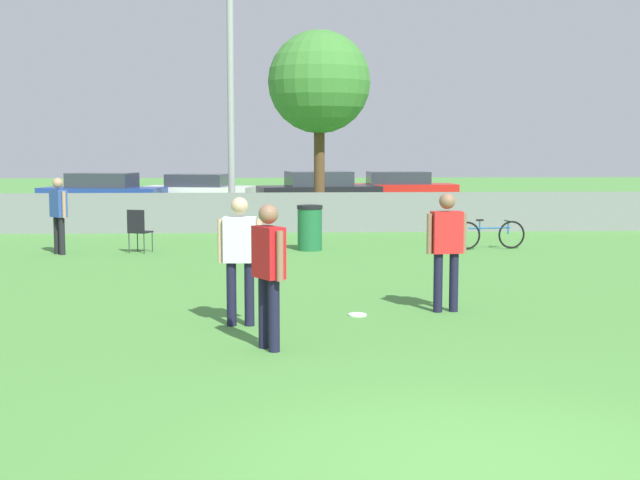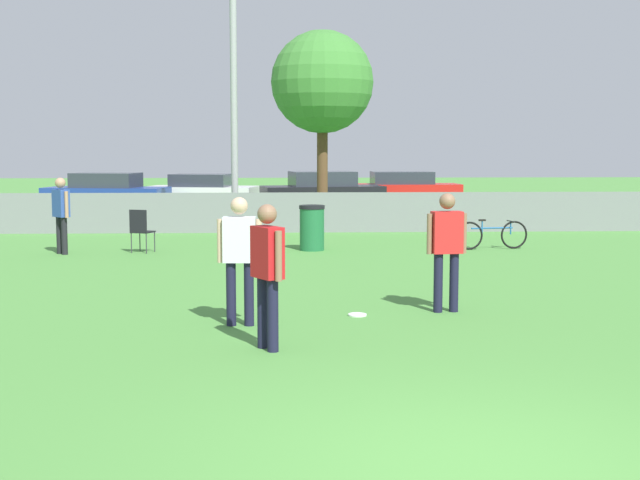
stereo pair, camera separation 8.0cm
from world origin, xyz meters
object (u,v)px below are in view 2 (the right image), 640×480
(light_pole, at_px, (234,74))
(parked_car_white, at_px, (202,191))
(player_defender_red, at_px, (447,243))
(player_thrower_red, at_px, (267,265))
(bicycle_sideline, at_px, (492,235))
(folding_chair_sideline, at_px, (141,228))
(parked_car_dark, at_px, (322,192))
(frisbee_disc, at_px, (357,315))
(spectator_in_blue, at_px, (61,210))
(player_receiver_white, at_px, (240,251))
(parked_car_blue, at_px, (106,193))
(tree_near_pole, at_px, (322,83))
(trash_bin, at_px, (312,228))
(parked_car_red, at_px, (402,189))

(light_pole, bearing_deg, parked_car_white, 101.99)
(player_defender_red, relative_size, player_thrower_red, 1.00)
(bicycle_sideline, bearing_deg, folding_chair_sideline, 173.86)
(parked_car_white, distance_m, parked_car_dark, 4.62)
(light_pole, distance_m, frisbee_disc, 14.81)
(folding_chair_sideline, height_order, parked_car_dark, parked_car_dark)
(spectator_in_blue, distance_m, parked_car_dark, 14.71)
(player_receiver_white, height_order, bicycle_sideline, player_receiver_white)
(player_thrower_red, bearing_deg, parked_car_blue, 165.16)
(player_defender_red, xyz_separation_m, parked_car_dark, (-0.77, 20.43, -0.32))
(light_pole, bearing_deg, parked_car_dark, 66.67)
(player_receiver_white, xyz_separation_m, parked_car_blue, (-5.65, 20.51, -0.31))
(folding_chair_sideline, relative_size, parked_car_blue, 0.21)
(player_receiver_white, xyz_separation_m, parked_car_white, (-2.40, 22.21, -0.34))
(folding_chair_sideline, xyz_separation_m, parked_car_dark, (4.68, 13.09, 0.13))
(tree_near_pole, distance_m, bicycle_sideline, 8.26)
(parked_car_blue, bearing_deg, tree_near_pole, -26.05)
(folding_chair_sideline, bearing_deg, light_pole, -84.67)
(folding_chair_sideline, height_order, parked_car_white, parked_car_white)
(player_defender_red, height_order, player_thrower_red, same)
(frisbee_disc, bearing_deg, bicycle_sideline, 64.29)
(frisbee_disc, relative_size, trash_bin, 0.26)
(player_receiver_white, bearing_deg, spectator_in_blue, 121.07)
(trash_bin, bearing_deg, player_thrower_red, -95.09)
(player_defender_red, xyz_separation_m, folding_chair_sideline, (-5.45, 7.34, -0.44))
(parked_car_blue, bearing_deg, player_receiver_white, -63.47)
(player_thrower_red, bearing_deg, tree_near_pole, 144.75)
(frisbee_disc, height_order, parked_car_blue, parked_car_blue)
(spectator_in_blue, distance_m, folding_chair_sideline, 1.75)
(spectator_in_blue, relative_size, parked_car_blue, 0.37)
(player_thrower_red, height_order, spectator_in_blue, player_thrower_red)
(player_thrower_red, bearing_deg, trash_bin, 144.68)
(tree_near_pole, relative_size, bicycle_sideline, 3.34)
(spectator_in_blue, relative_size, frisbee_disc, 6.33)
(player_thrower_red, relative_size, parked_car_red, 0.37)
(bicycle_sideline, bearing_deg, player_receiver_white, -130.87)
(spectator_in_blue, bearing_deg, folding_chair_sideline, -126.07)
(spectator_in_blue, distance_m, trash_bin, 5.55)
(player_thrower_red, relative_size, frisbee_disc, 6.43)
(player_receiver_white, xyz_separation_m, bicycle_sideline, (5.41, 8.50, -0.66))
(parked_car_red, bearing_deg, trash_bin, -107.85)
(player_receiver_white, xyz_separation_m, player_thrower_red, (0.38, -1.42, 0.00))
(light_pole, xyz_separation_m, folding_chair_sideline, (-1.78, -6.36, -3.88))
(player_receiver_white, xyz_separation_m, folding_chair_sideline, (-2.55, 8.18, -0.44))
(parked_car_white, bearing_deg, player_defender_red, -64.33)
(frisbee_disc, distance_m, trash_bin, 7.90)
(parked_car_blue, height_order, parked_car_dark, parked_car_dark)
(player_thrower_red, distance_m, parked_car_blue, 22.74)
(trash_bin, bearing_deg, tree_near_pole, 85.10)
(bicycle_sideline, distance_m, parked_car_red, 15.22)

